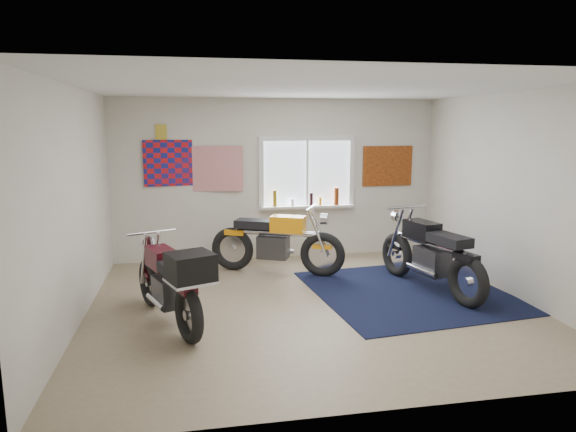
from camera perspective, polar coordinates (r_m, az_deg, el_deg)
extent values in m
plane|color=#9E896B|center=(6.63, 2.48, -9.85)|extent=(5.50, 5.50, 0.00)
plane|color=white|center=(6.25, 2.67, 14.10)|extent=(5.50, 5.50, 0.00)
plane|color=silver|center=(8.74, -1.13, 4.09)|extent=(5.50, 0.00, 5.50)
plane|color=silver|center=(3.95, 10.79, -3.42)|extent=(5.50, 0.00, 5.50)
plane|color=silver|center=(6.29, -22.66, 0.97)|extent=(0.00, 5.00, 5.00)
plane|color=silver|center=(7.42, 23.76, 2.18)|extent=(0.00, 5.00, 5.00)
cube|color=black|center=(7.31, 13.23, -8.16)|extent=(2.76, 2.85, 0.01)
cube|color=white|center=(8.81, 2.10, 4.79)|extent=(1.50, 0.02, 1.10)
cube|color=white|center=(8.76, 2.15, 8.63)|extent=(1.66, 0.06, 0.08)
cube|color=white|center=(8.87, 2.10, 0.98)|extent=(1.66, 0.06, 0.08)
cube|color=white|center=(8.66, -3.00, 4.69)|extent=(0.08, 0.06, 1.10)
cube|color=white|center=(9.00, 7.06, 4.83)|extent=(0.08, 0.06, 1.10)
cube|color=white|center=(8.79, 2.12, 4.78)|extent=(0.04, 0.06, 1.10)
cube|color=white|center=(8.81, 2.19, 1.05)|extent=(1.60, 0.16, 0.04)
cylinder|color=#866613|center=(8.67, -1.48, 1.98)|extent=(0.07, 0.07, 0.28)
cylinder|color=white|center=(8.73, 0.49, 1.51)|extent=(0.06, 0.06, 0.12)
cylinder|color=black|center=(8.79, 2.60, 1.89)|extent=(0.06, 0.06, 0.22)
cylinder|color=orange|center=(8.83, 3.60, 1.66)|extent=(0.05, 0.05, 0.14)
cylinder|color=maroon|center=(8.90, 5.40, 2.21)|extent=(0.09, 0.09, 0.30)
cylinder|color=green|center=(8.67, -1.41, 1.68)|extent=(0.06, 0.06, 0.19)
plane|color=red|center=(8.58, -12.45, 5.76)|extent=(1.00, 0.07, 1.00)
plane|color=red|center=(8.57, -8.06, 5.22)|extent=(0.90, 0.09, 0.90)
cube|color=gold|center=(8.57, -13.93, 9.05)|extent=(0.18, 0.02, 0.24)
cube|color=#A54C14|center=(9.22, 10.99, 5.47)|extent=(0.90, 0.03, 0.70)
torus|color=black|center=(7.75, 3.85, -4.29)|extent=(0.68, 0.41, 0.69)
torus|color=black|center=(8.13, -6.19, -3.66)|extent=(0.68, 0.41, 0.69)
cylinder|color=silver|center=(7.75, 3.85, -4.29)|extent=(0.15, 0.14, 0.11)
cylinder|color=silver|center=(8.13, -6.19, -3.66)|extent=(0.15, 0.14, 0.11)
cylinder|color=silver|center=(7.84, -1.30, -1.87)|extent=(1.21, 0.62, 0.09)
cube|color=#303032|center=(7.91, -1.65, -3.46)|extent=(0.54, 0.45, 0.35)
cylinder|color=silver|center=(8.08, -1.33, -3.90)|extent=(0.54, 0.30, 0.07)
cube|color=#FF980D|center=(7.77, 0.01, -0.91)|extent=(0.58, 0.46, 0.25)
cube|color=black|center=(7.92, -3.81, -0.87)|extent=(0.63, 0.50, 0.12)
cube|color=#FF980D|center=(8.05, -5.89, -1.77)|extent=(0.35, 0.28, 0.08)
cube|color=#FF980D|center=(7.72, 3.86, -3.41)|extent=(0.32, 0.25, 0.05)
cylinder|color=silver|center=(7.64, 2.55, 0.94)|extent=(0.30, 0.59, 0.04)
cylinder|color=silver|center=(7.63, 4.05, -0.34)|extent=(0.16, 0.19, 0.16)
torus|color=black|center=(7.94, 12.00, -4.21)|extent=(0.29, 0.69, 0.67)
torus|color=black|center=(6.84, 19.36, -6.90)|extent=(0.29, 0.69, 0.67)
cylinder|color=silver|center=(7.94, 12.00, -4.21)|extent=(0.13, 0.14, 0.12)
cylinder|color=silver|center=(6.84, 19.36, -6.90)|extent=(0.13, 0.14, 0.12)
cylinder|color=silver|center=(7.29, 15.52, -2.97)|extent=(0.40, 1.33, 0.10)
cube|color=#303032|center=(7.31, 15.70, -4.84)|extent=(0.40, 0.54, 0.36)
cylinder|color=silver|center=(7.23, 14.61, -5.82)|extent=(0.21, 0.59, 0.07)
cube|color=black|center=(7.41, 14.64, -1.55)|extent=(0.39, 0.58, 0.26)
cube|color=black|center=(6.99, 17.50, -2.55)|extent=(0.43, 0.64, 0.13)
cube|color=black|center=(6.79, 19.21, -4.30)|extent=(0.24, 0.35, 0.09)
cube|color=black|center=(7.91, 12.04, -3.31)|extent=(0.21, 0.32, 0.05)
cylinder|color=silver|center=(7.64, 13.05, 0.98)|extent=(0.65, 0.19, 0.04)
cylinder|color=silver|center=(7.84, 12.07, -0.02)|extent=(0.19, 0.14, 0.17)
torus|color=black|center=(6.76, -15.10, -7.08)|extent=(0.34, 0.63, 0.62)
torus|color=black|center=(5.55, -10.96, -10.72)|extent=(0.34, 0.63, 0.62)
cylinder|color=silver|center=(6.76, -15.10, -7.08)|extent=(0.13, 0.13, 0.11)
cylinder|color=silver|center=(5.55, -10.96, -10.72)|extent=(0.13, 0.13, 0.11)
cylinder|color=silver|center=(6.06, -13.35, -6.15)|extent=(0.52, 1.16, 0.09)
cube|color=#303032|center=(6.08, -13.12, -8.17)|extent=(0.41, 0.50, 0.33)
cylinder|color=silver|center=(6.06, -14.48, -9.23)|extent=(0.26, 0.52, 0.07)
cube|color=#390910|center=(6.18, -13.92, -4.55)|extent=(0.41, 0.54, 0.23)
cube|color=black|center=(5.72, -12.31, -5.87)|extent=(0.44, 0.59, 0.12)
cube|color=#390910|center=(5.50, -11.23, -7.94)|extent=(0.25, 0.32, 0.08)
cube|color=#390910|center=(6.72, -15.14, -6.14)|extent=(0.22, 0.30, 0.05)
cylinder|color=silver|center=(6.43, -14.92, -1.75)|extent=(0.57, 0.25, 0.03)
cylinder|color=silver|center=(6.64, -15.35, -2.75)|extent=(0.18, 0.15, 0.15)
cube|color=black|center=(5.29, -10.77, -5.60)|extent=(0.55, 0.53, 0.29)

